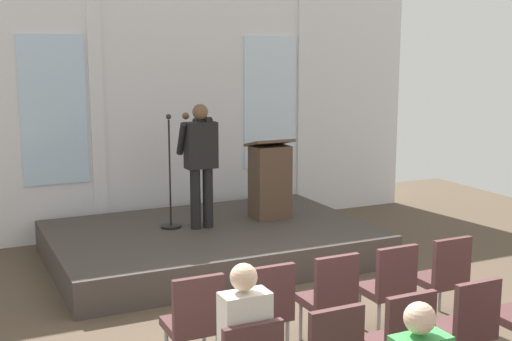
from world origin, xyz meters
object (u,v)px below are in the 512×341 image
object	(u,v)px
speaker	(200,157)
chair_r1_c3	(467,323)
chair_r1_c2	(401,337)
chair_r0_c4	(444,274)
audience_r1_c0	(242,340)
mic_stand	(171,203)
chair_r0_c3	(389,283)
chair_r0_c1	(265,305)
chair_r0_c0	(194,318)
chair_r0_c2	(330,294)
lectern	(270,180)

from	to	relation	value
speaker	chair_r1_c3	distance (m)	4.44
chair_r1_c2	speaker	bearing A→B (deg)	91.40
chair_r0_c4	audience_r1_c0	size ratio (longest dim) A/B	0.70
mic_stand	chair_r0_c3	distance (m)	3.58
chair_r1_c3	mic_stand	bearing A→B (deg)	104.58
chair_r0_c1	chair_r1_c3	size ratio (longest dim) A/B	1.00
speaker	chair_r0_c0	size ratio (longest dim) A/B	1.80
chair_r0_c4	mic_stand	bearing A→B (deg)	118.74
chair_r0_c2	audience_r1_c0	size ratio (longest dim) A/B	0.70
chair_r0_c1	chair_r0_c2	size ratio (longest dim) A/B	1.00
chair_r0_c4	lectern	bearing A→B (deg)	96.57
mic_stand	chair_r1_c2	bearing A→B (deg)	-83.92
chair_r0_c4	chair_r1_c2	bearing A→B (deg)	-141.41
speaker	chair_r0_c4	bearing A→B (deg)	-65.08
audience_r1_c0	chair_r1_c3	xyz separation A→B (m)	(2.06, -0.08, -0.21)
chair_r0_c0	chair_r0_c4	bearing A→B (deg)	0.00
mic_stand	chair_r0_c4	distance (m)	3.85
lectern	chair_r0_c4	bearing A→B (deg)	-83.43
chair_r0_c1	chair_r0_c3	xyz separation A→B (m)	(1.37, 0.00, 0.00)
lectern	chair_r0_c1	xyz separation A→B (m)	(-1.68, -3.29, -0.44)
speaker	chair_r0_c2	distance (m)	3.30
mic_stand	chair_r0_c0	distance (m)	3.50
chair_r0_c3	chair_r1_c3	distance (m)	1.10
chair_r0_c0	chair_r1_c2	xyz separation A→B (m)	(1.37, -1.10, 0.00)
chair_r0_c3	chair_r0_c1	bearing A→B (deg)	180.00
chair_r0_c1	audience_r1_c0	world-z (taller)	audience_r1_c0
audience_r1_c0	chair_r1_c3	world-z (taller)	audience_r1_c0
chair_r0_c1	chair_r0_c3	distance (m)	1.37
chair_r0_c2	chair_r0_c3	distance (m)	0.69
mic_stand	lectern	distance (m)	1.49
speaker	chair_r0_c3	distance (m)	3.39
speaker	chair_r1_c3	world-z (taller)	speaker
speaker	chair_r0_c0	world-z (taller)	speaker
speaker	chair_r1_c3	bearing A→B (deg)	-79.52
chair_r0_c2	chair_r0_c4	size ratio (longest dim) A/B	1.00
chair_r0_c2	audience_r1_c0	bearing A→B (deg)	-143.53
speaker	mic_stand	bearing A→B (deg)	152.79
chair_r0_c0	chair_r0_c2	world-z (taller)	same
mic_stand	chair_r0_c3	world-z (taller)	mic_stand
mic_stand	chair_r1_c3	xyz separation A→B (m)	(1.16, -4.47, -0.23)
chair_r0_c0	chair_r0_c1	xyz separation A→B (m)	(0.69, 0.00, 0.00)
lectern	chair_r1_c3	world-z (taller)	lectern
lectern	chair_r0_c1	bearing A→B (deg)	-117.06
chair_r0_c3	chair_r1_c2	distance (m)	1.29
lectern	chair_r0_c3	size ratio (longest dim) A/B	1.23
speaker	chair_r1_c2	world-z (taller)	speaker
chair_r0_c1	chair_r1_c2	distance (m)	1.29
chair_r0_c0	speaker	bearing A→B (deg)	68.26
mic_stand	chair_r0_c4	xyz separation A→B (m)	(1.85, -3.37, -0.23)
chair_r0_c4	chair_r0_c2	bearing A→B (deg)	180.00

